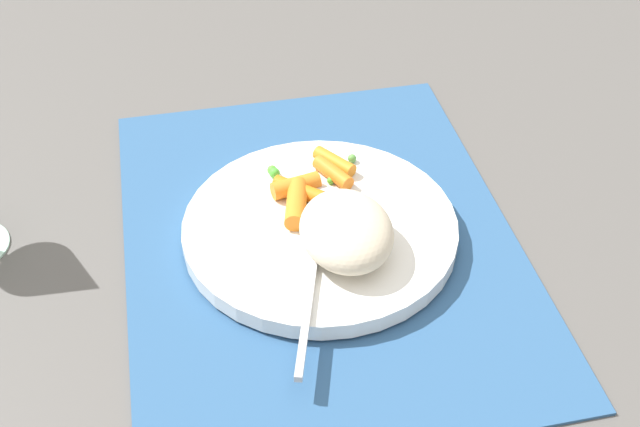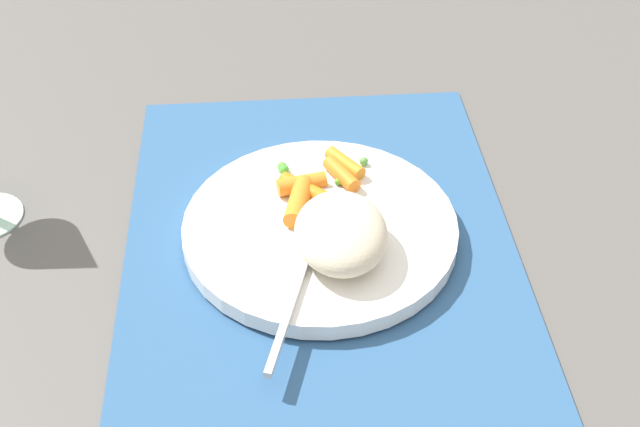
{
  "view_description": "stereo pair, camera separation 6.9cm",
  "coord_description": "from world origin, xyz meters",
  "px_view_note": "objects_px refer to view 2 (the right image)",
  "views": [
    {
      "loc": [
        -0.52,
        0.11,
        0.5
      ],
      "look_at": [
        0.0,
        0.0,
        0.03
      ],
      "focal_mm": 46.16,
      "sensor_mm": 36.0,
      "label": 1
    },
    {
      "loc": [
        -0.53,
        0.04,
        0.5
      ],
      "look_at": [
        0.0,
        0.0,
        0.03
      ],
      "focal_mm": 46.16,
      "sensor_mm": 36.0,
      "label": 2
    }
  ],
  "objects_px": {
    "plate": "(320,229)",
    "rice_mound": "(341,233)",
    "carrot_portion": "(314,186)",
    "fork": "(309,253)"
  },
  "relations": [
    {
      "from": "carrot_portion",
      "to": "fork",
      "type": "distance_m",
      "value": 0.08
    },
    {
      "from": "plate",
      "to": "carrot_portion",
      "type": "relative_size",
      "value": 2.29
    },
    {
      "from": "plate",
      "to": "rice_mound",
      "type": "relative_size",
      "value": 2.48
    },
    {
      "from": "plate",
      "to": "carrot_portion",
      "type": "xyz_separation_m",
      "value": [
        0.04,
        0.0,
        0.02
      ]
    },
    {
      "from": "carrot_portion",
      "to": "rice_mound",
      "type": "bearing_deg",
      "value": -167.78
    },
    {
      "from": "fork",
      "to": "carrot_portion",
      "type": "bearing_deg",
      "value": -6.87
    },
    {
      "from": "rice_mound",
      "to": "carrot_portion",
      "type": "distance_m",
      "value": 0.08
    },
    {
      "from": "plate",
      "to": "rice_mound",
      "type": "height_order",
      "value": "rice_mound"
    },
    {
      "from": "plate",
      "to": "rice_mound",
      "type": "distance_m",
      "value": 0.05
    },
    {
      "from": "plate",
      "to": "carrot_portion",
      "type": "height_order",
      "value": "carrot_portion"
    }
  ]
}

